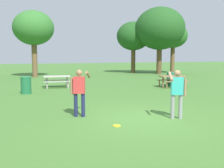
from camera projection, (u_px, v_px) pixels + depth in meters
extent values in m
plane|color=#447530|center=(142.00, 118.00, 8.49)|extent=(120.00, 120.00, 0.00)
cylinder|color=#1E234C|center=(76.00, 105.00, 8.69)|extent=(0.13, 0.13, 0.82)
cylinder|color=#1E234C|center=(83.00, 105.00, 8.67)|extent=(0.13, 0.13, 0.82)
cube|color=#D83838|center=(79.00, 85.00, 8.60)|extent=(0.44, 0.36, 0.58)
sphere|color=#9E7051|center=(79.00, 73.00, 8.55)|extent=(0.21, 0.21, 0.21)
cylinder|color=#9E7051|center=(72.00, 86.00, 8.63)|extent=(0.09, 0.09, 0.58)
cylinder|color=#9E7051|center=(88.00, 75.00, 8.81)|extent=(0.32, 0.56, 0.28)
cylinder|color=gray|center=(180.00, 107.00, 8.41)|extent=(0.13, 0.13, 0.82)
cylinder|color=gray|center=(173.00, 107.00, 8.43)|extent=(0.13, 0.13, 0.82)
cube|color=#33B2AD|center=(177.00, 86.00, 8.34)|extent=(0.44, 0.36, 0.58)
sphere|color=#9E7051|center=(177.00, 73.00, 8.29)|extent=(0.21, 0.21, 0.21)
cylinder|color=#9E7051|center=(185.00, 88.00, 8.32)|extent=(0.09, 0.09, 0.58)
cylinder|color=#9E7051|center=(171.00, 76.00, 8.05)|extent=(0.32, 0.56, 0.28)
cylinder|color=yellow|center=(117.00, 126.00, 7.56)|extent=(0.24, 0.24, 0.03)
cube|color=olive|center=(172.00, 76.00, 16.74)|extent=(1.78, 0.97, 0.06)
cube|color=olive|center=(176.00, 81.00, 16.21)|extent=(1.72, 0.47, 0.05)
cube|color=olive|center=(168.00, 80.00, 17.33)|extent=(1.72, 0.47, 0.05)
cylinder|color=olive|center=(163.00, 82.00, 16.63)|extent=(0.11, 0.11, 0.71)
cylinder|color=olive|center=(167.00, 85.00, 16.09)|extent=(0.09, 0.09, 0.41)
cylinder|color=olive|center=(159.00, 83.00, 17.21)|extent=(0.09, 0.09, 0.41)
cylinder|color=olive|center=(181.00, 82.00, 16.93)|extent=(0.11, 0.11, 0.71)
cylinder|color=olive|center=(186.00, 85.00, 16.39)|extent=(0.09, 0.09, 0.41)
cylinder|color=olive|center=(177.00, 83.00, 17.51)|extent=(0.09, 0.09, 0.41)
cube|color=#B2ADA3|center=(57.00, 76.00, 16.57)|extent=(1.76, 0.90, 0.06)
cube|color=#A49F96|center=(58.00, 82.00, 16.05)|extent=(1.72, 0.40, 0.05)
cube|color=#A49F96|center=(57.00, 80.00, 17.16)|extent=(1.72, 0.40, 0.05)
cylinder|color=#A49F96|center=(47.00, 82.00, 16.44)|extent=(0.11, 0.11, 0.71)
cylinder|color=#A49F96|center=(47.00, 86.00, 15.90)|extent=(0.09, 0.09, 0.41)
cylinder|color=#A49F96|center=(47.00, 84.00, 17.01)|extent=(0.09, 0.09, 0.41)
cylinder|color=#A49F96|center=(67.00, 82.00, 16.79)|extent=(0.11, 0.11, 0.71)
cylinder|color=#A49F96|center=(68.00, 85.00, 16.25)|extent=(0.09, 0.09, 0.41)
cylinder|color=#A49F96|center=(66.00, 83.00, 17.36)|extent=(0.09, 0.09, 0.41)
cylinder|color=#1E663D|center=(26.00, 86.00, 13.90)|extent=(0.56, 0.56, 0.90)
cylinder|color=#287A4B|center=(26.00, 77.00, 13.85)|extent=(0.59, 0.59, 0.06)
cylinder|color=#237047|center=(171.00, 79.00, 17.64)|extent=(0.56, 0.56, 0.90)
cylinder|color=#2E8657|center=(171.00, 72.00, 17.59)|extent=(0.59, 0.59, 0.06)
cylinder|color=brown|center=(35.00, 58.00, 24.41)|extent=(0.52, 0.52, 3.68)
ellipsoid|color=#33702D|center=(34.00, 28.00, 24.08)|extent=(3.89, 3.89, 3.31)
cylinder|color=brown|center=(133.00, 59.00, 30.07)|extent=(0.52, 0.52, 3.31)
ellipsoid|color=#21511E|center=(133.00, 36.00, 29.76)|extent=(3.98, 3.98, 3.38)
cylinder|color=brown|center=(159.00, 58.00, 28.65)|extent=(0.58, 0.58, 3.59)
ellipsoid|color=#21511E|center=(160.00, 29.00, 28.27)|extent=(5.60, 5.60, 4.76)
cylinder|color=brown|center=(173.00, 59.00, 29.70)|extent=(0.49, 0.49, 3.50)
ellipsoid|color=#286023|center=(173.00, 36.00, 29.39)|extent=(3.33, 3.33, 2.83)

